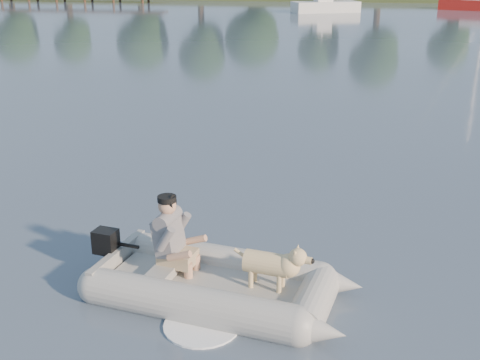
# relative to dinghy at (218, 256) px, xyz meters

# --- Properties ---
(water) EXTENTS (160.00, 160.00, 0.00)m
(water) POSITION_rel_dinghy_xyz_m (0.03, 0.58, -0.56)
(water) COLOR slate
(water) RESTS_ON ground
(dinghy) EXTENTS (4.92, 3.80, 1.32)m
(dinghy) POSITION_rel_dinghy_xyz_m (0.00, 0.00, 0.00)
(dinghy) COLOR #A2A19C
(dinghy) RESTS_ON water
(man) EXTENTS (0.78, 0.70, 1.02)m
(man) POSITION_rel_dinghy_xyz_m (-0.65, 0.16, 0.18)
(man) COLOR slate
(man) RESTS_ON dinghy
(dog) EXTENTS (0.93, 0.46, 0.59)m
(dog) POSITION_rel_dinghy_xyz_m (0.62, -0.05, -0.07)
(dog) COLOR tan
(dog) RESTS_ON dinghy
(outboard_motor) EXTENTS (0.43, 0.34, 0.75)m
(outboard_motor) POSITION_rel_dinghy_xyz_m (-1.56, 0.26, -0.27)
(outboard_motor) COLOR black
(outboard_motor) RESTS_ON dinghy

